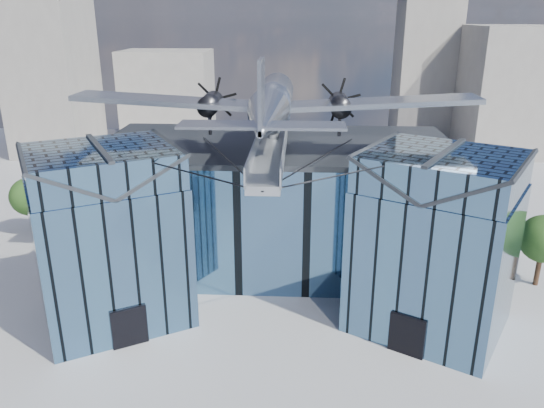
{
  "coord_description": "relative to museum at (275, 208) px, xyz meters",
  "views": [
    {
      "loc": [
        1.83,
        -32.18,
        19.52
      ],
      "look_at": [
        0.0,
        2.0,
        7.2
      ],
      "focal_mm": 35.0,
      "sensor_mm": 36.0,
      "label": 1
    }
  ],
  "objects": [
    {
      "name": "bg_towers",
      "position": [
        1.45,
        44.67,
        4.47
      ],
      "size": [
        77.0,
        24.5,
        26.0
      ],
      "color": "gray",
      "rests_on": "ground"
    },
    {
      "name": "tree_side_e",
      "position": [
        20.02,
        -0.94,
        -1.75
      ],
      "size": [
        4.04,
        4.04,
        5.6
      ],
      "rotation": [
        0.0,
        0.0,
        0.14
      ],
      "color": "#322014",
      "rests_on": "ground"
    },
    {
      "name": "ground_plane",
      "position": [
        -0.0,
        -5.82,
        -5.54
      ],
      "size": [
        120.0,
        120.0,
        0.0
      ],
      "primitive_type": "plane",
      "color": "gray"
    },
    {
      "name": "museum",
      "position": [
        0.0,
        0.0,
        0.0
      ],
      "size": [
        32.88,
        24.5,
        17.6
      ],
      "color": "#476E91",
      "rests_on": "ground"
    },
    {
      "name": "tree_side_w",
      "position": [
        -22.9,
        6.7,
        -1.85
      ],
      "size": [
        4.35,
        4.35,
        5.44
      ],
      "rotation": [
        0.0,
        0.0,
        -0.3
      ],
      "color": "#322014",
      "rests_on": "ground"
    }
  ]
}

